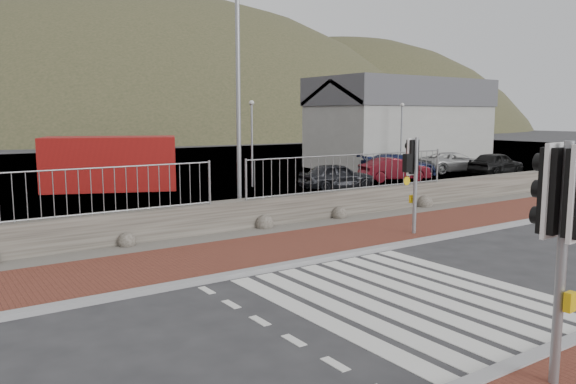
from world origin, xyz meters
TOP-DOWN VIEW (x-y plane):
  - ground at (0.00, 0.00)m, footprint 220.00×220.00m
  - sidewalk_far at (0.00, 4.50)m, footprint 40.00×3.00m
  - kerb_near at (0.00, -3.00)m, footprint 40.00×0.25m
  - kerb_far at (0.00, 3.00)m, footprint 40.00×0.25m
  - zebra_crossing at (-0.00, 0.00)m, footprint 4.62×5.60m
  - gravel_strip at (0.00, 6.50)m, footprint 40.00×1.50m
  - stone_wall at (0.00, 7.30)m, footprint 40.00×0.60m
  - railing at (0.00, 7.15)m, footprint 18.07×0.07m
  - quay at (0.00, 27.90)m, footprint 120.00×40.00m
  - harbor_building at (20.00, 19.90)m, footprint 12.20×6.20m
  - hills_backdrop at (6.74, 87.90)m, footprint 254.00×90.00m
  - traffic_signal_near at (-1.15, -3.58)m, footprint 0.46×0.30m
  - traffic_signal_far at (4.10, 3.74)m, footprint 0.67×0.25m
  - streetlight at (1.04, 8.11)m, footprint 1.68×0.31m
  - shipping_container at (0.08, 18.70)m, footprint 6.34×4.48m
  - car_a at (8.78, 12.90)m, footprint 3.76×1.93m
  - car_b at (13.40, 13.78)m, footprint 3.89×2.30m
  - car_c at (15.02, 15.13)m, footprint 4.76×3.18m
  - car_d at (19.63, 15.00)m, footprint 4.70×3.03m
  - car_e at (20.43, 12.66)m, footprint 3.94×1.76m

SIDE VIEW (x-z plane):
  - hills_backdrop at x=6.74m, z-range -73.05..26.95m
  - ground at x=0.00m, z-range 0.00..0.00m
  - quay at x=0.00m, z-range -0.25..0.25m
  - zebra_crossing at x=0.00m, z-range 0.00..0.01m
  - gravel_strip at x=0.00m, z-range 0.00..0.06m
  - sidewalk_far at x=0.00m, z-range 0.00..0.08m
  - kerb_near at x=0.00m, z-range -0.01..0.11m
  - kerb_far at x=0.00m, z-range -0.01..0.11m
  - stone_wall at x=0.00m, z-range 0.00..0.90m
  - car_d at x=19.63m, z-range 0.00..1.21m
  - car_b at x=13.40m, z-range 0.00..1.21m
  - car_a at x=8.78m, z-range 0.00..1.22m
  - car_c at x=15.02m, z-range 0.00..1.28m
  - car_e at x=20.43m, z-range 0.00..1.31m
  - shipping_container at x=0.08m, z-range 0.00..2.44m
  - railing at x=0.00m, z-range 1.21..2.43m
  - traffic_signal_far at x=4.10m, z-range 0.63..3.44m
  - traffic_signal_near at x=-1.15m, z-range 0.69..3.81m
  - harbor_building at x=20.00m, z-range 0.03..5.83m
  - streetlight at x=1.04m, z-range 0.50..8.42m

